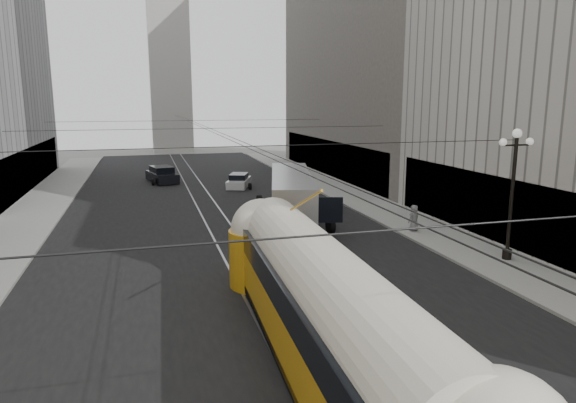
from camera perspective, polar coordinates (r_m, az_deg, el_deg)
road at (r=36.06m, az=-8.39°, el=-1.48°), size 20.00×85.00×0.02m
sidewalk_left at (r=39.96m, az=-26.40°, el=-1.19°), size 4.00×72.00×0.15m
sidewalk_right at (r=42.47m, az=7.24°, el=0.57°), size 4.00×72.00×0.15m
rail_left at (r=35.98m, az=-9.58°, el=-1.55°), size 0.12×85.00×0.04m
rail_right at (r=36.16m, az=-7.21°, el=-1.41°), size 0.12×85.00×0.04m
building_right_far at (r=56.63m, az=10.60°, el=19.60°), size 12.60×32.60×32.60m
distant_tower at (r=82.86m, az=-13.10°, el=15.83°), size 6.00×6.00×31.36m
lamppost_right_mid at (r=26.84m, az=23.69°, el=1.49°), size 1.86×0.44×6.37m
catenary at (r=34.27m, az=-8.26°, el=7.81°), size 25.00×72.00×0.23m
streetcar at (r=15.30m, az=4.09°, el=-11.75°), size 3.26×17.41×3.82m
city_bus at (r=33.81m, az=0.38°, el=0.72°), size 5.39×12.55×3.09m
sedan_white_far at (r=47.06m, az=-5.48°, el=2.26°), size 2.94×4.37×1.28m
sedan_dark_far at (r=51.37m, az=-13.82°, el=2.88°), size 3.12×5.25×1.55m
pedestrian_sidewalk_right at (r=31.50m, az=13.82°, el=-1.78°), size 0.88×0.69×1.57m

